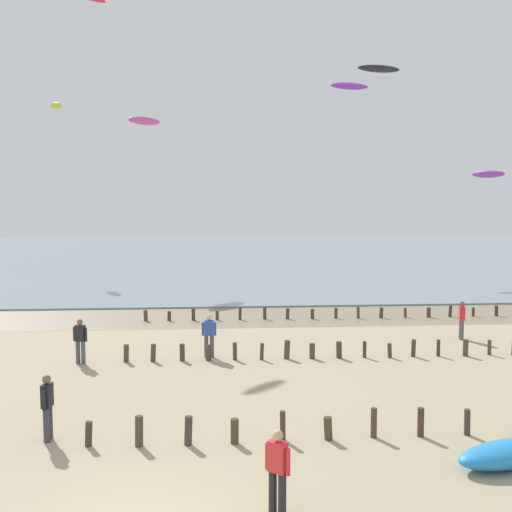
{
  "coord_description": "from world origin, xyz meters",
  "views": [
    {
      "loc": [
        1.59,
        -10.3,
        6.06
      ],
      "look_at": [
        3.11,
        10.46,
        4.16
      ],
      "focal_mm": 41.57,
      "sensor_mm": 36.0,
      "label": 1
    }
  ],
  "objects": [
    {
      "name": "groyne_far",
      "position": [
        7.01,
        19.85,
        0.28
      ],
      "size": [
        18.75,
        0.33,
        0.68
      ],
      "color": "#4E3C2B",
      "rests_on": "ground"
    },
    {
      "name": "kite_aloft_6",
      "position": [
        -11.79,
        42.64,
        14.33
      ],
      "size": [
        1.79,
        2.51,
        0.58
      ],
      "primitive_type": "ellipsoid",
      "rotation": [
        0.28,
        0.0,
        2.02
      ],
      "color": "yellow"
    },
    {
      "name": "kite_aloft_0",
      "position": [
        13.91,
        43.33,
        16.47
      ],
      "size": [
        3.74,
        1.8,
        1.04
      ],
      "primitive_type": "ellipsoid",
      "rotation": [
        -0.48,
        0.0,
        3.29
      ],
      "color": "purple"
    },
    {
      "name": "person_trailing_behind",
      "position": [
        -2.63,
        4.66,
        0.92
      ],
      "size": [
        0.24,
        0.57,
        1.71
      ],
      "color": "#383842",
      "rests_on": "ground"
    },
    {
      "name": "person_right_flank",
      "position": [
        12.54,
        14.76,
        0.92
      ],
      "size": [
        0.29,
        0.56,
        1.71
      ],
      "color": "#4C4C56",
      "rests_on": "ground"
    },
    {
      "name": "person_left_flank",
      "position": [
        1.41,
        12.5,
        0.92
      ],
      "size": [
        0.57,
        0.24,
        1.71
      ],
      "color": "#4C4C56",
      "rests_on": "ground"
    },
    {
      "name": "wet_sand_strip",
      "position": [
        0.0,
        20.51,
        0.0
      ],
      "size": [
        120.0,
        5.48,
        0.01
      ],
      "primitive_type": "cube",
      "color": "#84755B",
      "rests_on": "ground"
    },
    {
      "name": "sea",
      "position": [
        0.0,
        58.25,
        0.05
      ],
      "size": [
        160.0,
        70.0,
        0.1
      ],
      "primitive_type": "cube",
      "color": "gray",
      "rests_on": "ground"
    },
    {
      "name": "kite_aloft_5",
      "position": [
        18.29,
        24.81,
        7.75
      ],
      "size": [
        1.78,
        2.39,
        0.61
      ],
      "primitive_type": "ellipsoid",
      "rotation": [
        -0.39,
        0.0,
        5.2
      ],
      "color": "purple"
    },
    {
      "name": "grounded_kite",
      "position": [
        8.4,
        2.42,
        0.28
      ],
      "size": [
        3.0,
        1.77,
        0.56
      ],
      "primitive_type": "ellipsoid",
      "rotation": [
        0.0,
        0.0,
        0.29
      ],
      "color": "#2384D1",
      "rests_on": "ground"
    },
    {
      "name": "person_by_waterline",
      "position": [
        -3.39,
        11.9,
        0.92
      ],
      "size": [
        0.55,
        0.32,
        1.71
      ],
      "color": "#4C4C56",
      "rests_on": "ground"
    },
    {
      "name": "person_far_down_beach",
      "position": [
        2.81,
        0.63,
        0.92
      ],
      "size": [
        0.46,
        0.4,
        1.71
      ],
      "color": "#232328",
      "rests_on": "ground"
    },
    {
      "name": "groyne_near",
      "position": [
        6.53,
        4.2,
        0.34
      ],
      "size": [
        17.2,
        0.35,
        0.78
      ],
      "color": "#3D3128",
      "rests_on": "ground"
    },
    {
      "name": "groyne_mid",
      "position": [
        5.63,
        12.03,
        0.33
      ],
      "size": [
        16.39,
        0.35,
        0.75
      ],
      "color": "#4B3824",
      "rests_on": "ground"
    },
    {
      "name": "kite_aloft_3",
      "position": [
        10.78,
        22.56,
        13.4
      ],
      "size": [
        2.62,
        1.3,
        0.47
      ],
      "primitive_type": "ellipsoid",
      "rotation": [
        0.09,
        0.0,
        0.19
      ],
      "color": "black"
    },
    {
      "name": "kite_aloft_4",
      "position": [
        -3.51,
        35.44,
        12.15
      ],
      "size": [
        2.81,
        2.85,
        0.75
      ],
      "primitive_type": "ellipsoid",
      "rotation": [
        0.33,
        0.0,
        3.94
      ],
      "color": "#E54C99"
    }
  ]
}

